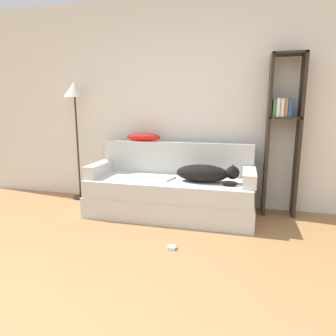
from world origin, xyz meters
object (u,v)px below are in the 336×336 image
bookshelf (283,128)px  power_adapter (172,248)px  couch (170,197)px  dog (206,173)px  floor_lamp (75,99)px  laptop (161,178)px  throw_pillow (143,137)px

bookshelf → power_adapter: size_ratio=26.68×
couch → power_adapter: (0.25, -0.90, -0.21)m
dog → power_adapter: size_ratio=10.09×
couch → floor_lamp: 1.90m
laptop → floor_lamp: bearing=-180.0°
dog → bookshelf: bearing=26.3°
laptop → power_adapter: laptop is taller
power_adapter → floor_lamp: bearing=143.7°
bookshelf → power_adapter: 1.95m
couch → laptop: bearing=-167.3°
floor_lamp → throw_pillow: bearing=0.5°
throw_pillow → floor_lamp: floor_lamp is taller
dog → throw_pillow: 1.04m
couch → bookshelf: bearing=15.6°
throw_pillow → floor_lamp: (-0.99, -0.01, 0.50)m
dog → throw_pillow: throw_pillow is taller
dog → throw_pillow: bearing=155.7°
laptop → bookshelf: size_ratio=0.18×
couch → throw_pillow: (-0.45, 0.34, 0.70)m
laptop → throw_pillow: bearing=148.1°
bookshelf → power_adapter: (-1.05, -1.27, -1.06)m
laptop → dog: bearing=11.4°
dog → power_adapter: dog is taller
couch → laptop: size_ratio=5.77×
laptop → bookshelf: bearing=30.6°
bookshelf → floor_lamp: 2.75m
throw_pillow → bookshelf: size_ratio=0.24×
floor_lamp → couch: bearing=-13.1°
dog → power_adapter: (-0.19, -0.84, -0.55)m
couch → bookshelf: size_ratio=1.05×
couch → power_adapter: bearing=-74.7°
laptop → throw_pillow: (-0.34, 0.37, 0.45)m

